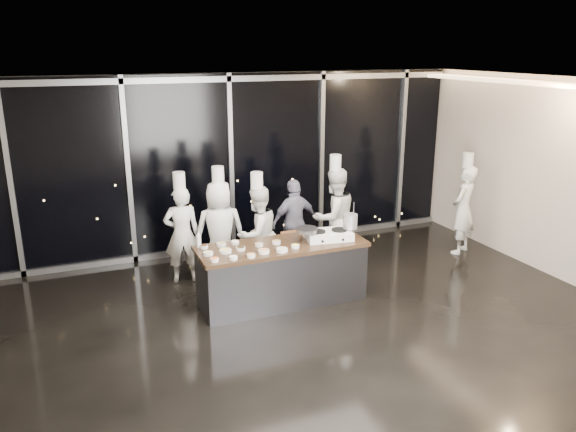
% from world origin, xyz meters
% --- Properties ---
extents(ground, '(9.00, 9.00, 0.00)m').
position_xyz_m(ground, '(0.00, 0.00, 0.00)').
color(ground, black).
rests_on(ground, ground).
extents(room_shell, '(9.02, 7.02, 3.21)m').
position_xyz_m(room_shell, '(0.18, 0.00, 2.25)').
color(room_shell, beige).
rests_on(room_shell, ground).
extents(window_wall, '(8.90, 0.11, 3.20)m').
position_xyz_m(window_wall, '(0.00, 3.43, 1.60)').
color(window_wall, black).
rests_on(window_wall, ground).
extents(demo_counter, '(2.46, 0.86, 0.90)m').
position_xyz_m(demo_counter, '(0.00, 0.90, 0.45)').
color(demo_counter, '#39383E').
rests_on(demo_counter, ground).
extents(stove, '(0.73, 0.51, 0.14)m').
position_xyz_m(stove, '(0.72, 0.85, 0.96)').
color(stove, white).
rests_on(stove, demo_counter).
extents(frying_pan, '(0.59, 0.38, 0.05)m').
position_xyz_m(frying_pan, '(0.38, 0.91, 1.07)').
color(frying_pan, slate).
rests_on(frying_pan, stove).
extents(stock_pot, '(0.24, 0.24, 0.21)m').
position_xyz_m(stock_pot, '(1.06, 0.82, 1.15)').
color(stock_pot, silver).
rests_on(stock_pot, stove).
extents(prep_bowls, '(1.34, 0.71, 0.05)m').
position_xyz_m(prep_bowls, '(-0.58, 0.83, 0.93)').
color(prep_bowls, silver).
rests_on(prep_bowls, demo_counter).
extents(squeeze_bottle, '(0.07, 0.07, 0.24)m').
position_xyz_m(squeeze_bottle, '(-1.14, 1.21, 1.01)').
color(squeeze_bottle, silver).
rests_on(squeeze_bottle, demo_counter).
extents(chef_far_left, '(0.62, 0.46, 1.79)m').
position_xyz_m(chef_far_left, '(-1.18, 2.22, 0.80)').
color(chef_far_left, silver).
rests_on(chef_far_left, ground).
extents(chef_left, '(0.86, 0.62, 1.87)m').
position_xyz_m(chef_left, '(-0.60, 2.06, 0.83)').
color(chef_left, silver).
rests_on(chef_left, ground).
extents(chef_center, '(0.92, 0.83, 1.78)m').
position_xyz_m(chef_center, '(-0.06, 1.80, 0.79)').
color(chef_center, silver).
rests_on(chef_center, ground).
extents(guest, '(0.91, 0.47, 1.49)m').
position_xyz_m(guest, '(0.77, 2.26, 0.75)').
color(guest, '#141335').
rests_on(guest, ground).
extents(chef_right, '(0.92, 0.77, 1.93)m').
position_xyz_m(chef_right, '(1.37, 1.95, 0.86)').
color(chef_right, silver).
rests_on(chef_right, ground).
extents(chef_side, '(0.71, 0.64, 1.85)m').
position_xyz_m(chef_side, '(3.80, 1.60, 0.83)').
color(chef_side, silver).
rests_on(chef_side, ground).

